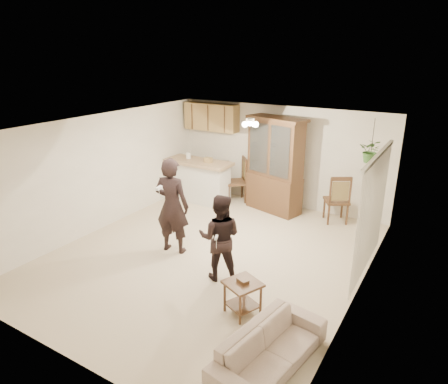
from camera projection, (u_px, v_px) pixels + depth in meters
The scene contains 23 objects.
floor at pixel (210, 255), 7.72m from camera, with size 6.50×6.50×0.00m, color #C4B094.
ceiling at pixel (208, 126), 6.89m from camera, with size 5.50×6.50×0.02m, color silver.
wall_back at pixel (280, 156), 9.93m from camera, with size 5.50×0.02×2.50m, color white.
wall_front at pixel (58, 274), 4.68m from camera, with size 5.50×0.02×2.50m, color white.
wall_left at pixel (103, 172), 8.64m from camera, with size 0.02×6.50×2.50m, color white.
wall_right at pixel (363, 226), 5.97m from camera, with size 0.02×6.50×2.50m, color white.
breakfast_bar at pixel (199, 183), 10.35m from camera, with size 1.60×0.55×1.00m, color silver.
bar_top at pixel (198, 162), 10.17m from camera, with size 1.75×0.70×0.08m, color tan.
upper_cabinets at pixel (212, 117), 10.43m from camera, with size 1.50×0.34×0.70m, color olive.
vertical_blinds at pixel (372, 215), 6.77m from camera, with size 0.06×2.30×2.10m, color beige, non-canonical shape.
ceiling_fixture at pixel (250, 123), 7.80m from camera, with size 0.36×0.36×0.20m, color #FAE4BB, non-canonical shape.
hanging_plant at pixel (371, 151), 7.93m from camera, with size 0.43×0.37×0.48m, color #2A6327.
plant_cord at pixel (373, 135), 7.82m from camera, with size 0.01×0.01×0.65m, color black.
sofa at pixel (270, 341), 4.89m from camera, with size 1.87×0.73×0.73m, color beige.
adult at pixel (172, 208), 7.61m from camera, with size 0.66×0.43×1.80m, color black.
child at pixel (220, 242), 6.74m from camera, with size 0.66×0.51×1.35m, color black.
china_hutch at pixel (275, 166), 9.54m from camera, with size 1.55×0.91×2.30m.
side_table at pixel (243, 297), 5.92m from camera, with size 0.63×0.63×0.58m.
chair_bar at pixel (220, 188), 10.64m from camera, with size 0.55×0.55×0.99m.
chair_hutch_left at pixel (236, 189), 10.41m from camera, with size 0.73×0.73×1.17m.
chair_hutch_right at pixel (336, 208), 9.15m from camera, with size 0.69×0.69×1.14m.
controller_adult at pixel (159, 188), 7.04m from camera, with size 0.05×0.16×0.05m, color white.
controller_child at pixel (216, 237), 6.32m from camera, with size 0.04×0.13×0.04m, color white.
Camera 1 is at (3.78, -5.75, 3.72)m, focal length 32.00 mm.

